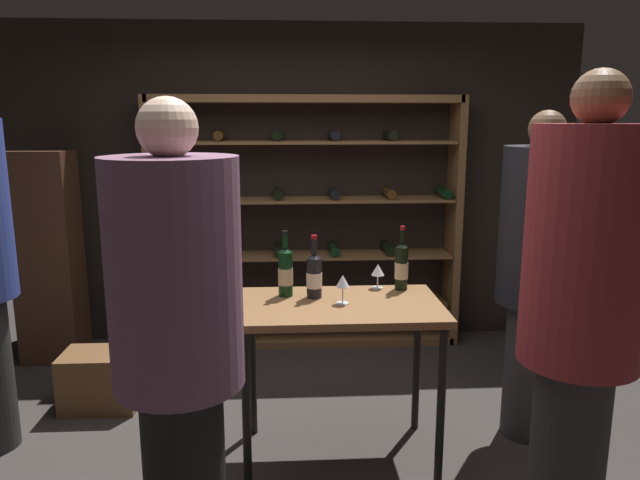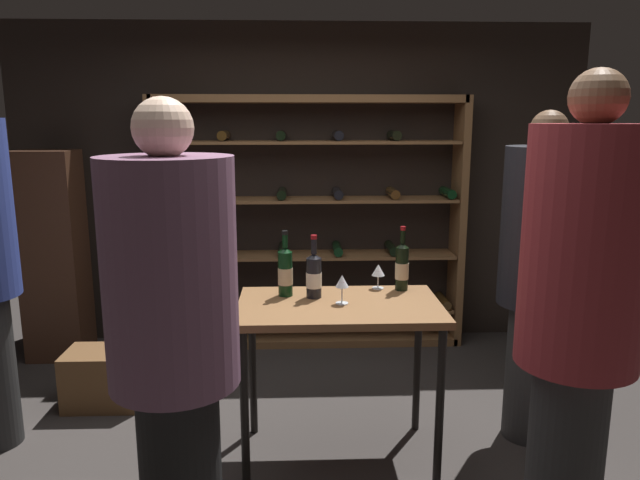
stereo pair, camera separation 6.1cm
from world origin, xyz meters
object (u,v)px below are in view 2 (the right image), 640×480
(wine_rack, at_px, (309,225))
(person_host_in_suit, at_px, (173,326))
(wine_bottle_red_label, at_px, (285,272))
(person_bystander_red_print, at_px, (539,264))
(wine_crate, at_px, (104,378))
(wine_bottle_amber_reserve, at_px, (402,266))
(person_bystander_dark_jacket, at_px, (579,305))
(wine_bottle_black_capsule, at_px, (314,275))
(tasting_table, at_px, (339,322))
(wine_glass_stemmed_left, at_px, (342,283))
(wine_glass_stemmed_right, at_px, (378,271))
(display_cabinet, at_px, (54,256))

(wine_rack, relative_size, person_host_in_suit, 1.30)
(wine_bottle_red_label, bearing_deg, person_bystander_red_print, 1.11)
(wine_crate, xyz_separation_m, wine_bottle_amber_reserve, (1.89, -0.44, 0.85))
(wine_bottle_amber_reserve, height_order, wine_bottle_red_label, wine_bottle_amber_reserve)
(person_bystander_red_print, bearing_deg, wine_crate, 72.32)
(person_bystander_red_print, height_order, wine_crate, person_bystander_red_print)
(person_bystander_red_print, bearing_deg, person_bystander_dark_jacket, 158.95)
(wine_crate, distance_m, wine_bottle_black_capsule, 1.72)
(tasting_table, xyz_separation_m, wine_bottle_black_capsule, (-0.13, 0.11, 0.23))
(person_bystander_dark_jacket, distance_m, wine_bottle_red_label, 1.53)
(person_bystander_dark_jacket, distance_m, wine_bottle_amber_reserve, 1.17)
(tasting_table, xyz_separation_m, wine_glass_stemmed_left, (0.01, -0.01, 0.22))
(person_host_in_suit, bearing_deg, tasting_table, 171.49)
(wine_bottle_black_capsule, distance_m, wine_glass_stemmed_right, 0.41)
(wine_bottle_black_capsule, relative_size, wine_glass_stemmed_left, 2.23)
(wine_rack, bearing_deg, wine_bottle_red_label, -95.80)
(person_host_in_suit, bearing_deg, display_cabinet, -114.88)
(person_bystander_red_print, bearing_deg, wine_glass_stemmed_left, 92.68)
(tasting_table, height_order, wine_glass_stemmed_right, wine_glass_stemmed_right)
(wine_bottle_red_label, bearing_deg, person_bystander_dark_jacket, -38.44)
(wine_glass_stemmed_right, bearing_deg, wine_crate, 166.80)
(person_bystander_red_print, xyz_separation_m, wine_glass_stemmed_right, (-0.90, 0.09, -0.05))
(tasting_table, height_order, person_host_in_suit, person_host_in_suit)
(display_cabinet, relative_size, wine_bottle_red_label, 4.46)
(wine_bottle_black_capsule, bearing_deg, wine_bottle_amber_reserve, 14.05)
(wine_bottle_amber_reserve, xyz_separation_m, wine_glass_stemmed_right, (-0.13, 0.03, -0.03))
(wine_crate, xyz_separation_m, wine_glass_stemmed_left, (1.53, -0.70, 0.83))
(person_bystander_red_print, bearing_deg, display_cabinet, 60.40)
(wine_crate, bearing_deg, tasting_table, -24.26)
(person_host_in_suit, bearing_deg, wine_rack, -159.17)
(wine_bottle_red_label, bearing_deg, wine_bottle_amber_reserve, 7.34)
(wine_bottle_black_capsule, xyz_separation_m, wine_bottle_red_label, (-0.16, 0.04, 0.01))
(tasting_table, height_order, wine_glass_stemmed_left, wine_glass_stemmed_left)
(person_host_in_suit, distance_m, wine_glass_stemmed_left, 1.06)
(wine_bottle_red_label, height_order, wine_glass_stemmed_left, wine_bottle_red_label)
(person_bystander_dark_jacket, relative_size, display_cabinet, 1.25)
(wine_rack, relative_size, person_bystander_dark_jacket, 1.23)
(tasting_table, relative_size, person_bystander_dark_jacket, 0.53)
(person_bystander_dark_jacket, distance_m, display_cabinet, 3.85)
(tasting_table, relative_size, person_bystander_red_print, 0.57)
(person_host_in_suit, relative_size, wine_glass_stemmed_left, 12.38)
(wine_crate, relative_size, display_cabinet, 0.29)
(wine_rack, relative_size, wine_bottle_amber_reserve, 6.79)
(person_bystander_dark_jacket, bearing_deg, person_host_in_suit, -39.98)
(tasting_table, xyz_separation_m, wine_glass_stemmed_right, (0.24, 0.27, 0.21))
(person_bystander_red_print, distance_m, wine_glass_stemmed_right, 0.91)
(tasting_table, relative_size, wine_crate, 2.27)
(person_bystander_dark_jacket, xyz_separation_m, wine_glass_stemmed_right, (-0.66, 1.07, -0.13))
(display_cabinet, xyz_separation_m, wine_glass_stemmed_right, (2.37, -1.27, 0.19))
(wine_rack, relative_size, wine_crate, 5.27)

